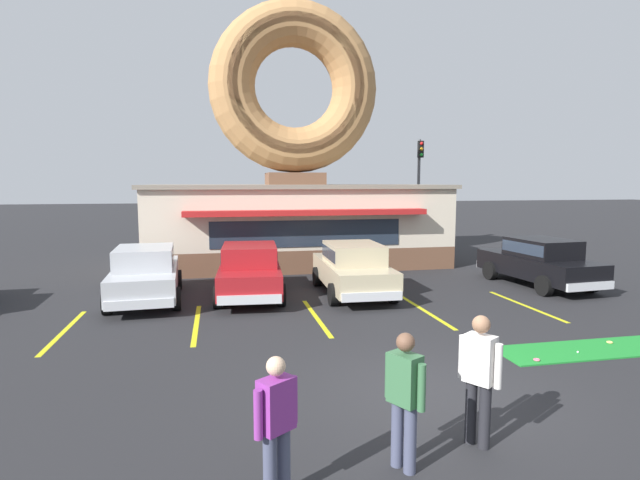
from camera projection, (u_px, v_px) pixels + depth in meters
ground_plane at (430, 394)px, 8.15m from camera, size 160.00×160.00×0.00m
donut_shop_building at (295, 176)px, 21.28m from camera, size 12.30×6.75×10.96m
putting_mat at (607, 348)px, 10.39m from camera, size 4.78×1.13×0.03m
mini_donut_near_left at (610, 342)px, 10.67m from camera, size 0.13×0.13×0.04m
mini_donut_mid_centre at (537, 360)px, 9.62m from camera, size 0.13×0.13×0.04m
golf_ball at (578, 352)px, 10.04m from camera, size 0.04×0.04×0.04m
car_black at (539, 260)px, 16.63m from camera, size 2.24×4.68×1.60m
car_champagne at (353, 266)px, 15.38m from camera, size 2.08×4.61×1.60m
car_red at (250, 268)px, 15.04m from camera, size 2.21×4.66×1.60m
car_silver at (145, 272)px, 14.48m from camera, size 2.17×4.65×1.60m
pedestrian_blue_sweater_man at (404, 394)px, 5.93m from camera, size 0.39×0.53×1.69m
pedestrian_hooded_kid at (276, 421)px, 5.37m from camera, size 0.51×0.41×1.61m
pedestrian_leather_jacket_man at (479, 374)px, 6.48m from camera, size 0.41×0.51×1.75m
trash_bin at (121, 269)px, 17.07m from camera, size 0.57×0.57×0.97m
traffic_light_pole at (419, 178)px, 27.39m from camera, size 0.28×0.47×5.80m
parking_stripe_far_left at (64, 331)px, 11.63m from camera, size 0.12×3.60×0.01m
parking_stripe_left at (196, 324)px, 12.23m from camera, size 0.12×3.60×0.01m
parking_stripe_mid_left at (316, 317)px, 12.84m from camera, size 0.12×3.60×0.01m
parking_stripe_centre at (425, 311)px, 13.44m from camera, size 0.12×3.60×0.01m
parking_stripe_mid_right at (525, 306)px, 14.04m from camera, size 0.12×3.60×0.01m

